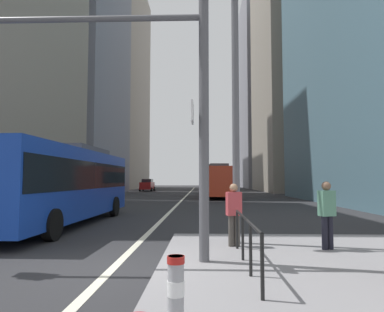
{
  "coord_description": "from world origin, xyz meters",
  "views": [
    {
      "loc": [
        1.93,
        -7.25,
        1.91
      ],
      "look_at": [
        0.58,
        34.87,
        4.76
      ],
      "focal_mm": 32.16,
      "sensor_mm": 36.0,
      "label": 1
    }
  ],
  "objects_px": {
    "car_receding_near": "(214,185)",
    "street_lamp_post": "(235,61)",
    "city_bus_blue_oncoming": "(64,181)",
    "pedestrian_walking": "(234,211)",
    "car_receding_far": "(208,186)",
    "traffic_signal_gantry": "(106,80)",
    "bollard_left": "(176,294)",
    "city_bus_red_receding": "(217,180)",
    "car_oncoming_mid": "(147,185)",
    "pedestrian_waiting": "(327,211)"
  },
  "relations": [
    {
      "from": "car_oncoming_mid",
      "to": "pedestrian_walking",
      "type": "height_order",
      "value": "car_oncoming_mid"
    },
    {
      "from": "street_lamp_post",
      "to": "bollard_left",
      "type": "bearing_deg",
      "value": -101.94
    },
    {
      "from": "city_bus_red_receding",
      "to": "pedestrian_walking",
      "type": "xyz_separation_m",
      "value": [
        -0.65,
        -26.53,
        -0.78
      ]
    },
    {
      "from": "city_bus_red_receding",
      "to": "car_receding_near",
      "type": "distance_m",
      "value": 14.81
    },
    {
      "from": "city_bus_blue_oncoming",
      "to": "traffic_signal_gantry",
      "type": "distance_m",
      "value": 7.99
    },
    {
      "from": "traffic_signal_gantry",
      "to": "pedestrian_waiting",
      "type": "relative_size",
      "value": 3.85
    },
    {
      "from": "bollard_left",
      "to": "car_receding_near",
      "type": "bearing_deg",
      "value": 87.61
    },
    {
      "from": "car_receding_far",
      "to": "bollard_left",
      "type": "relative_size",
      "value": 5.02
    },
    {
      "from": "traffic_signal_gantry",
      "to": "pedestrian_walking",
      "type": "relative_size",
      "value": 3.99
    },
    {
      "from": "city_bus_red_receding",
      "to": "bollard_left",
      "type": "distance_m",
      "value": 31.96
    },
    {
      "from": "city_bus_blue_oncoming",
      "to": "pedestrian_walking",
      "type": "distance_m",
      "value": 8.36
    },
    {
      "from": "car_receding_far",
      "to": "bollard_left",
      "type": "xyz_separation_m",
      "value": [
        -0.95,
        -44.54,
        -0.33
      ]
    },
    {
      "from": "street_lamp_post",
      "to": "bollard_left",
      "type": "height_order",
      "value": "street_lamp_post"
    },
    {
      "from": "pedestrian_waiting",
      "to": "street_lamp_post",
      "type": "bearing_deg",
      "value": 159.8
    },
    {
      "from": "city_bus_red_receding",
      "to": "pedestrian_walking",
      "type": "bearing_deg",
      "value": -91.4
    },
    {
      "from": "car_oncoming_mid",
      "to": "traffic_signal_gantry",
      "type": "bearing_deg",
      "value": -81.9
    },
    {
      "from": "car_receding_near",
      "to": "pedestrian_walking",
      "type": "bearing_deg",
      "value": -91.15
    },
    {
      "from": "traffic_signal_gantry",
      "to": "pedestrian_walking",
      "type": "distance_m",
      "value": 4.62
    },
    {
      "from": "street_lamp_post",
      "to": "pedestrian_walking",
      "type": "height_order",
      "value": "street_lamp_post"
    },
    {
      "from": "city_bus_red_receding",
      "to": "car_receding_near",
      "type": "bearing_deg",
      "value": 89.31
    },
    {
      "from": "car_receding_near",
      "to": "traffic_signal_gantry",
      "type": "xyz_separation_m",
      "value": [
        -3.82,
        -43.03,
        3.14
      ]
    },
    {
      "from": "city_bus_red_receding",
      "to": "street_lamp_post",
      "type": "height_order",
      "value": "street_lamp_post"
    },
    {
      "from": "car_receding_near",
      "to": "street_lamp_post",
      "type": "distance_m",
      "value": 41.08
    },
    {
      "from": "pedestrian_walking",
      "to": "bollard_left",
      "type": "bearing_deg",
      "value": -101.77
    },
    {
      "from": "car_oncoming_mid",
      "to": "street_lamp_post",
      "type": "distance_m",
      "value": 46.64
    },
    {
      "from": "bollard_left",
      "to": "city_bus_blue_oncoming",
      "type": "bearing_deg",
      "value": 118.07
    },
    {
      "from": "car_oncoming_mid",
      "to": "car_receding_near",
      "type": "height_order",
      "value": "same"
    },
    {
      "from": "city_bus_blue_oncoming",
      "to": "pedestrian_walking",
      "type": "height_order",
      "value": "city_bus_blue_oncoming"
    },
    {
      "from": "car_receding_far",
      "to": "pedestrian_waiting",
      "type": "xyz_separation_m",
      "value": [
        2.49,
        -39.52,
        0.1
      ]
    },
    {
      "from": "car_oncoming_mid",
      "to": "car_receding_far",
      "type": "bearing_deg",
      "value": -34.78
    },
    {
      "from": "city_bus_red_receding",
      "to": "car_receding_far",
      "type": "height_order",
      "value": "city_bus_red_receding"
    },
    {
      "from": "car_receding_far",
      "to": "bollard_left",
      "type": "bearing_deg",
      "value": -91.22
    },
    {
      "from": "traffic_signal_gantry",
      "to": "bollard_left",
      "type": "distance_m",
      "value": 5.38
    },
    {
      "from": "traffic_signal_gantry",
      "to": "pedestrian_waiting",
      "type": "bearing_deg",
      "value": 14.44
    },
    {
      "from": "pedestrian_waiting",
      "to": "pedestrian_walking",
      "type": "distance_m",
      "value": 2.34
    },
    {
      "from": "car_receding_far",
      "to": "pedestrian_waiting",
      "type": "distance_m",
      "value": 39.6
    },
    {
      "from": "city_bus_blue_oncoming",
      "to": "bollard_left",
      "type": "distance_m",
      "value": 11.81
    },
    {
      "from": "city_bus_blue_oncoming",
      "to": "car_oncoming_mid",
      "type": "xyz_separation_m",
      "value": [
        -3.12,
        40.83,
        -0.85
      ]
    },
    {
      "from": "car_receding_near",
      "to": "pedestrian_walking",
      "type": "relative_size",
      "value": 2.77
    },
    {
      "from": "pedestrian_walking",
      "to": "car_receding_far",
      "type": "bearing_deg",
      "value": 90.25
    },
    {
      "from": "city_bus_red_receding",
      "to": "car_receding_far",
      "type": "relative_size",
      "value": 2.32
    },
    {
      "from": "bollard_left",
      "to": "street_lamp_post",
      "type": "bearing_deg",
      "value": 78.06
    },
    {
      "from": "city_bus_blue_oncoming",
      "to": "street_lamp_post",
      "type": "bearing_deg",
      "value": -33.9
    },
    {
      "from": "car_receding_far",
      "to": "pedestrian_walking",
      "type": "distance_m",
      "value": 39.18
    },
    {
      "from": "car_oncoming_mid",
      "to": "city_bus_red_receding",
      "type": "bearing_deg",
      "value": -61.67
    },
    {
      "from": "pedestrian_waiting",
      "to": "car_receding_far",
      "type": "bearing_deg",
      "value": 93.6
    },
    {
      "from": "car_receding_near",
      "to": "street_lamp_post",
      "type": "bearing_deg",
      "value": -91.0
    },
    {
      "from": "pedestrian_waiting",
      "to": "bollard_left",
      "type": "bearing_deg",
      "value": -124.38
    },
    {
      "from": "traffic_signal_gantry",
      "to": "pedestrian_walking",
      "type": "height_order",
      "value": "traffic_signal_gantry"
    },
    {
      "from": "bollard_left",
      "to": "pedestrian_walking",
      "type": "relative_size",
      "value": 0.56
    }
  ]
}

